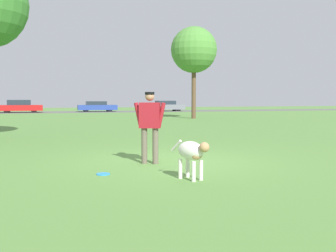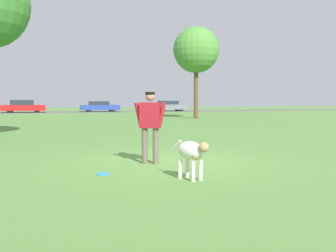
{
  "view_description": "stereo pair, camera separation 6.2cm",
  "coord_description": "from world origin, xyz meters",
  "px_view_note": "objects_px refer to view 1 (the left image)",
  "views": [
    {
      "loc": [
        -2.76,
        -8.57,
        1.43
      ],
      "look_at": [
        -0.4,
        -1.12,
        0.9
      ],
      "focal_mm": 42.0,
      "sensor_mm": 36.0,
      "label": 1
    },
    {
      "loc": [
        -2.7,
        -8.58,
        1.43
      ],
      "look_at": [
        -0.4,
        -1.12,
        0.9
      ],
      "focal_mm": 42.0,
      "sensor_mm": 36.0,
      "label": 2
    }
  ],
  "objects_px": {
    "frisbee": "(103,174)",
    "parked_car_blue": "(97,106)",
    "dog": "(192,152)",
    "tree_far_right": "(194,50)",
    "parked_car_red": "(20,106)",
    "person": "(150,121)",
    "parked_car_grey": "(166,106)"
  },
  "relations": [
    {
      "from": "parked_car_grey",
      "to": "frisbee",
      "type": "bearing_deg",
      "value": -109.82
    },
    {
      "from": "person",
      "to": "parked_car_red",
      "type": "bearing_deg",
      "value": 122.73
    },
    {
      "from": "tree_far_right",
      "to": "person",
      "type": "bearing_deg",
      "value": -114.02
    },
    {
      "from": "dog",
      "to": "parked_car_red",
      "type": "xyz_separation_m",
      "value": [
        -4.85,
        38.09,
        0.17
      ]
    },
    {
      "from": "person",
      "to": "parked_car_grey",
      "type": "bearing_deg",
      "value": 97.62
    },
    {
      "from": "dog",
      "to": "frisbee",
      "type": "distance_m",
      "value": 1.8
    },
    {
      "from": "tree_far_right",
      "to": "parked_car_grey",
      "type": "distance_m",
      "value": 18.51
    },
    {
      "from": "frisbee",
      "to": "tree_far_right",
      "type": "bearing_deg",
      "value": 64.19
    },
    {
      "from": "frisbee",
      "to": "parked_car_red",
      "type": "height_order",
      "value": "parked_car_red"
    },
    {
      "from": "parked_car_red",
      "to": "parked_car_grey",
      "type": "bearing_deg",
      "value": 1.2
    },
    {
      "from": "person",
      "to": "dog",
      "type": "xyz_separation_m",
      "value": [
        0.26,
        -1.91,
        -0.45
      ]
    },
    {
      "from": "tree_far_right",
      "to": "parked_car_grey",
      "type": "height_order",
      "value": "tree_far_right"
    },
    {
      "from": "dog",
      "to": "parked_car_red",
      "type": "distance_m",
      "value": 38.4
    },
    {
      "from": "dog",
      "to": "parked_car_blue",
      "type": "xyz_separation_m",
      "value": [
        3.35,
        38.83,
        0.11
      ]
    },
    {
      "from": "frisbee",
      "to": "parked_car_grey",
      "type": "relative_size",
      "value": 0.06
    },
    {
      "from": "tree_far_right",
      "to": "parked_car_red",
      "type": "xyz_separation_m",
      "value": [
        -13.01,
        17.28,
        -4.37
      ]
    },
    {
      "from": "parked_car_grey",
      "to": "tree_far_right",
      "type": "bearing_deg",
      "value": -101.55
    },
    {
      "from": "person",
      "to": "parked_car_grey",
      "type": "height_order",
      "value": "person"
    },
    {
      "from": "parked_car_grey",
      "to": "parked_car_red",
      "type": "bearing_deg",
      "value": -179.4
    },
    {
      "from": "person",
      "to": "parked_car_grey",
      "type": "xyz_separation_m",
      "value": [
        11.79,
        36.56,
        -0.32
      ]
    },
    {
      "from": "dog",
      "to": "parked_car_grey",
      "type": "bearing_deg",
      "value": 140.87
    },
    {
      "from": "dog",
      "to": "frisbee",
      "type": "relative_size",
      "value": 3.54
    },
    {
      "from": "frisbee",
      "to": "parked_car_blue",
      "type": "relative_size",
      "value": 0.06
    },
    {
      "from": "person",
      "to": "parked_car_red",
      "type": "xyz_separation_m",
      "value": [
        -4.59,
        36.18,
        -0.28
      ]
    },
    {
      "from": "person",
      "to": "tree_far_right",
      "type": "xyz_separation_m",
      "value": [
        8.42,
        18.9,
        4.09
      ]
    },
    {
      "from": "frisbee",
      "to": "tree_far_right",
      "type": "height_order",
      "value": "tree_far_right"
    },
    {
      "from": "person",
      "to": "frisbee",
      "type": "xyz_separation_m",
      "value": [
        -1.18,
        -0.96,
        -0.94
      ]
    },
    {
      "from": "dog",
      "to": "parked_car_red",
      "type": "bearing_deg",
      "value": 164.81
    },
    {
      "from": "dog",
      "to": "tree_far_right",
      "type": "bearing_deg",
      "value": 136.14
    },
    {
      "from": "tree_far_right",
      "to": "parked_car_red",
      "type": "bearing_deg",
      "value": 126.99
    },
    {
      "from": "frisbee",
      "to": "parked_car_blue",
      "type": "xyz_separation_m",
      "value": [
        4.79,
        37.87,
        0.59
      ]
    },
    {
      "from": "tree_far_right",
      "to": "frisbee",
      "type": "bearing_deg",
      "value": -115.81
    }
  ]
}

